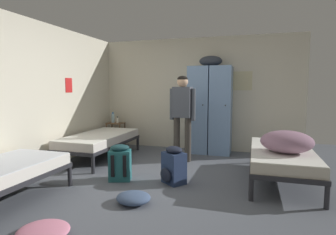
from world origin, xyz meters
name	(u,v)px	position (x,y,z in m)	size (l,w,h in m)	color
ground_plane	(163,183)	(0.00, 0.00, 0.00)	(7.81, 7.81, 0.00)	#565B66
room_backdrop	(126,95)	(-1.16, 1.19, 1.26)	(4.54, 4.94, 2.51)	beige
locker_bank	(210,108)	(0.35, 2.16, 0.97)	(0.90, 0.55, 2.07)	#7A9ECC
shelf_unit	(116,132)	(-1.91, 2.18, 0.35)	(0.38, 0.30, 0.57)	brown
bed_right	(281,156)	(1.66, 0.64, 0.38)	(0.90, 1.90, 0.49)	#28282D
bed_left_rear	(100,139)	(-1.66, 1.03, 0.38)	(0.90, 1.90, 0.49)	#28282D
bedding_heap	(287,142)	(1.70, 0.40, 0.65)	(0.71, 0.62, 0.31)	gray
person_traveler	(182,110)	(-0.05, 1.32, 0.98)	(0.51, 0.24, 1.62)	#3D3833
water_bottle	(113,118)	(-1.99, 2.20, 0.68)	(0.07, 0.07, 0.25)	#B2DBEA
lotion_bottle	(117,120)	(-1.84, 2.14, 0.64)	(0.05, 0.05, 0.16)	white
backpack_navy	(173,166)	(0.14, 0.05, 0.26)	(0.41, 0.42, 0.55)	navy
backpack_teal	(120,163)	(-0.67, -0.04, 0.26)	(0.38, 0.39, 0.55)	#23666B
clothes_pile_pink	(43,231)	(-0.62, -1.74, 0.05)	(0.50, 0.47, 0.10)	pink
clothes_pile_denim	(134,198)	(-0.12, -0.79, 0.07)	(0.42, 0.38, 0.14)	#42567A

